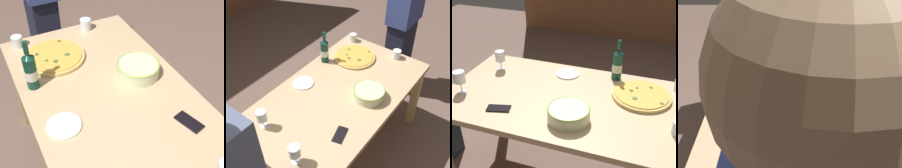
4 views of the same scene
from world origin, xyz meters
The scene contains 8 objects.
dining_table centered at (0.00, 0.00, 0.66)m, with size 1.60×0.90×0.75m.
pizza centered at (0.48, 0.17, 0.76)m, with size 0.39×0.39×0.03m.
serving_bowl centered at (0.11, -0.22, 0.80)m, with size 0.25×0.25×0.08m.
wine_bottle centered at (0.28, 0.36, 0.87)m, with size 0.07×0.07×0.30m.
cup_amber centered at (0.72, -0.15, 0.79)m, with size 0.08×0.08×0.08m, color white.
cup_ceramic centered at (0.72, 0.34, 0.79)m, with size 0.07×0.07×0.08m, color white.
side_plate centered at (-0.08, 0.31, 0.76)m, with size 0.18×0.18×0.01m, color white.
cell_phone centered at (-0.34, -0.27, 0.76)m, with size 0.07×0.14×0.01m, color black.
Camera 1 is at (-1.08, 0.54, 1.91)m, focal length 48.98 mm.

